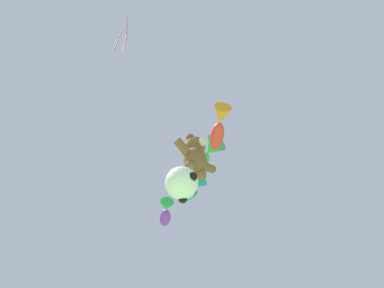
% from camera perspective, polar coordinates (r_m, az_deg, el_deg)
% --- Properties ---
extents(teddy_bear_kite, '(1.83, 0.80, 1.85)m').
position_cam_1_polar(teddy_bear_kite, '(12.21, 0.53, -1.85)').
color(teddy_bear_kite, brown).
extents(soccer_ball_kite, '(1.05, 1.05, 0.97)m').
position_cam_1_polar(soccer_ball_kite, '(10.71, -1.55, -6.02)').
color(soccer_ball_kite, white).
extents(fish_kite_crimson, '(1.85, 2.11, 0.72)m').
position_cam_1_polar(fish_kite_crimson, '(15.46, 4.14, 2.76)').
color(fish_kite_crimson, red).
extents(fish_kite_emerald, '(1.31, 2.28, 0.97)m').
position_cam_1_polar(fish_kite_emerald, '(17.08, 2.02, -1.81)').
color(fish_kite_emerald, green).
extents(fish_kite_teal, '(1.02, 1.62, 0.72)m').
position_cam_1_polar(fish_kite_teal, '(18.39, 0.27, -6.82)').
color(fish_kite_teal, '#19ADB2').
extents(fish_kite_violet, '(1.64, 1.83, 0.72)m').
position_cam_1_polar(fish_kite_violet, '(20.14, -4.00, -10.30)').
color(fish_kite_violet, purple).
extents(diamond_kite, '(0.57, 0.71, 2.73)m').
position_cam_1_polar(diamond_kite, '(14.50, -10.12, 16.48)').
color(diamond_kite, '#E53F9E').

